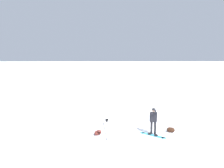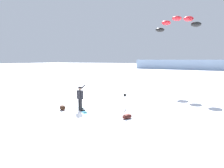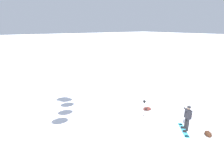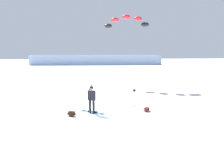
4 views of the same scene
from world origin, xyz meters
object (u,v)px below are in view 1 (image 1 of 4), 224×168
Objects in this scene: camera_tripod at (107,125)px; gear_bag_small at (171,130)px; snowboard at (153,135)px; gear_bag_large at (98,133)px; snowboarder at (153,118)px.

gear_bag_small is at bearing 107.44° from camera_tripod.
gear_bag_small reaches higher than snowboard.
snowboard is 2.93m from camera_tripod.
snowboard is at bearing 104.10° from camera_tripod.
gear_bag_large is 1.31m from camera_tripod.
gear_bag_large is at bearing -86.05° from gear_bag_small.
gear_bag_large is 4.47m from gear_bag_small.
snowboarder reaches higher than camera_tripod.
gear_bag_large is (-0.24, -3.24, 0.10)m from snowboard.
snowboarder is at bearing 162.11° from snowboard.
snowboarder is 2.28× the size of gear_bag_large.
camera_tripod is at bearing -73.00° from snowboarder.
snowboarder is at bearing 88.61° from gear_bag_large.
camera_tripod reaches higher than gear_bag_large.
gear_bag_large reaches higher than snowboard.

